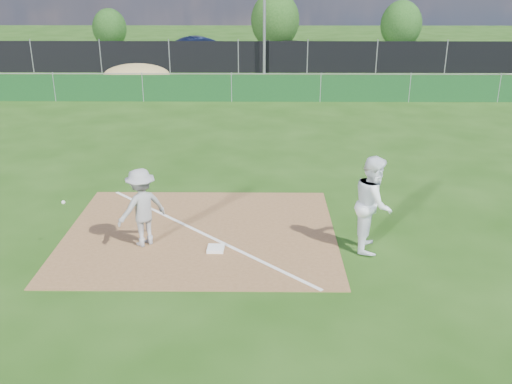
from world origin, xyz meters
TOP-DOWN VIEW (x-y plane):
  - ground at (0.00, 10.00)m, footprint 90.00×90.00m
  - infield_dirt at (0.00, 1.00)m, footprint 6.00×5.00m
  - foul_line at (0.00, 1.00)m, footprint 5.01×5.01m
  - green_fence at (0.00, 15.00)m, footprint 44.00×0.05m
  - dirt_mound at (-5.00, 18.50)m, footprint 3.38×2.60m
  - black_fence at (0.00, 23.00)m, footprint 46.00×0.04m
  - parking_lot at (0.00, 28.00)m, footprint 46.00×9.00m
  - light_pole at (1.50, 22.70)m, footprint 0.16×0.16m
  - first_base at (0.40, 0.14)m, footprint 0.36×0.36m
  - play_at_first at (-1.15, 0.43)m, footprint 2.18×1.18m
  - runner at (3.66, 0.32)m, footprint 0.92×1.10m
  - car_left at (-7.61, 26.86)m, footprint 4.31×2.18m
  - car_mid at (-2.51, 28.12)m, footprint 4.89×3.40m
  - car_right at (3.74, 27.61)m, footprint 4.66×2.22m
  - tree_left at (-10.16, 33.91)m, footprint 2.53×2.53m
  - tree_mid at (2.34, 33.18)m, footprint 3.57×3.57m
  - tree_right at (11.75, 33.66)m, footprint 3.04×3.04m

SIDE VIEW (x-z plane):
  - ground at x=0.00m, z-range 0.00..0.00m
  - parking_lot at x=0.00m, z-range 0.00..0.01m
  - infield_dirt at x=0.00m, z-range 0.00..0.02m
  - foul_line at x=0.00m, z-range 0.02..0.03m
  - first_base at x=0.40m, z-range 0.02..0.09m
  - dirt_mound at x=-5.00m, z-range 0.00..1.17m
  - green_fence at x=0.00m, z-range 0.00..1.20m
  - car_right at x=3.74m, z-range 0.01..1.32m
  - car_left at x=-7.61m, z-range 0.01..1.42m
  - car_mid at x=-2.51m, z-range 0.01..1.54m
  - play_at_first at x=-1.15m, z-range 0.02..1.71m
  - black_fence at x=0.00m, z-range 0.00..1.80m
  - runner at x=3.66m, z-range 0.00..2.03m
  - tree_left at x=-10.16m, z-range 0.04..3.04m
  - tree_right at x=11.75m, z-range 0.05..3.65m
  - tree_mid at x=2.34m, z-range 0.06..4.29m
  - light_pole at x=1.50m, z-range 0.00..8.00m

